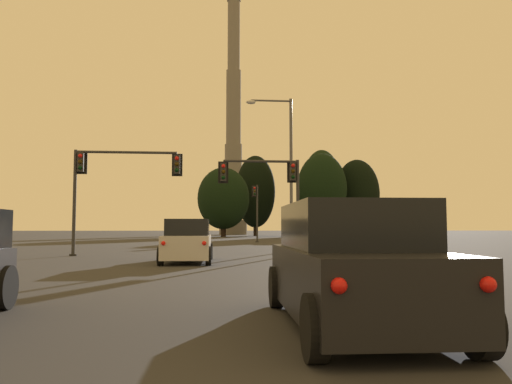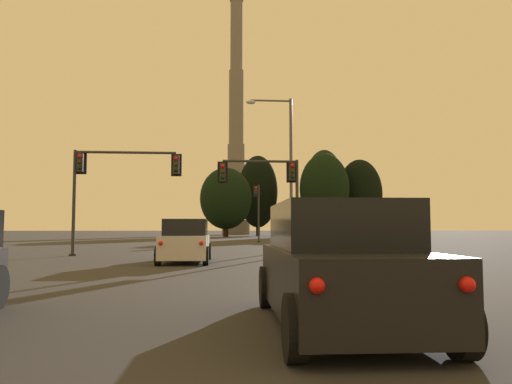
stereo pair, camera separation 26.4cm
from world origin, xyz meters
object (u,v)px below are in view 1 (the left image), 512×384
(suv_center_lane_front, at_px, (188,241))
(traffic_light_overhead_right, at_px, (271,182))
(smokestack, at_px, (233,140))
(traffic_light_far_right, at_px, (256,205))
(traffic_light_overhead_left, at_px, (112,174))
(suv_right_lane_third, at_px, (352,266))
(street_lamp, at_px, (285,159))

(suv_center_lane_front, relative_size, traffic_light_overhead_right, 0.92)
(suv_center_lane_front, xyz_separation_m, smokestack, (5.87, 92.14, 20.91))
(suv_center_lane_front, distance_m, traffic_light_far_right, 31.18)
(traffic_light_overhead_left, bearing_deg, smokestack, 83.26)
(suv_center_lane_front, bearing_deg, suv_right_lane_third, -76.89)
(traffic_light_far_right, bearing_deg, traffic_light_overhead_left, -111.85)
(smokestack, bearing_deg, traffic_light_far_right, -90.19)
(suv_right_lane_third, relative_size, suv_center_lane_front, 1.00)
(suv_center_lane_front, height_order, traffic_light_overhead_left, traffic_light_overhead_left)
(street_lamp, height_order, smokestack, smokestack)
(traffic_light_far_right, distance_m, smokestack, 64.16)
(suv_center_lane_front, bearing_deg, traffic_light_overhead_right, 55.25)
(traffic_light_overhead_right, distance_m, traffic_light_far_right, 24.45)
(traffic_light_far_right, height_order, smokestack, smokestack)
(traffic_light_overhead_left, bearing_deg, traffic_light_overhead_right, 4.05)
(suv_right_lane_third, xyz_separation_m, traffic_light_overhead_left, (-7.52, 19.97, 3.48))
(traffic_light_far_right, bearing_deg, suv_right_lane_third, -93.20)
(suv_center_lane_front, relative_size, traffic_light_overhead_left, 0.83)
(traffic_light_overhead_left, xyz_separation_m, smokestack, (10.24, 86.67, 17.43))
(traffic_light_overhead_right, bearing_deg, smokestack, 89.00)
(suv_right_lane_third, bearing_deg, smokestack, 89.58)
(traffic_light_overhead_right, distance_m, street_lamp, 4.57)
(traffic_light_overhead_left, distance_m, smokestack, 88.99)
(suv_right_lane_third, relative_size, street_lamp, 0.50)
(suv_right_lane_third, height_order, traffic_light_overhead_left, traffic_light_overhead_left)
(street_lamp, distance_m, smokestack, 83.64)
(traffic_light_far_right, height_order, street_lamp, street_lamp)
(traffic_light_overhead_left, relative_size, traffic_light_overhead_right, 1.10)
(traffic_light_overhead_left, relative_size, street_lamp, 0.59)
(suv_right_lane_third, bearing_deg, traffic_light_far_right, 87.84)
(traffic_light_overhead_left, distance_m, traffic_light_overhead_right, 8.76)
(traffic_light_far_right, distance_m, street_lamp, 20.59)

